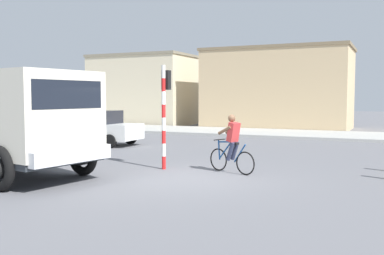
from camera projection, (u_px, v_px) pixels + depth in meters
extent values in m
plane|color=slate|center=(192.00, 178.00, 12.16)|extent=(120.00, 120.00, 0.00)
cube|color=#ADADA8|center=(297.00, 134.00, 25.30)|extent=(80.00, 5.00, 0.16)
cube|color=silver|center=(7.00, 112.00, 12.24)|extent=(5.55, 3.34, 2.20)
cube|color=#2D3338|center=(8.00, 154.00, 12.33)|extent=(5.44, 3.27, 0.16)
cube|color=silver|center=(73.00, 155.00, 10.79)|extent=(0.64, 2.38, 0.36)
cube|color=black|center=(67.00, 94.00, 10.77)|extent=(0.48, 2.11, 0.70)
torus|color=black|center=(83.00, 156.00, 12.48)|extent=(1.12, 0.42, 1.10)
cylinder|color=black|center=(83.00, 156.00, 12.48)|extent=(0.54, 0.38, 0.50)
torus|color=black|center=(15.00, 149.00, 14.29)|extent=(1.12, 0.42, 1.10)
cylinder|color=black|center=(15.00, 149.00, 14.29)|extent=(0.54, 0.38, 0.50)
torus|color=black|center=(218.00, 159.00, 13.30)|extent=(0.65, 0.29, 0.68)
torus|color=black|center=(245.00, 163.00, 12.54)|extent=(0.65, 0.29, 0.68)
cylinder|color=#1E4C8C|center=(227.00, 142.00, 13.01)|extent=(0.57, 0.27, 0.09)
cylinder|color=#1E4C8C|center=(226.00, 150.00, 13.07)|extent=(0.49, 0.23, 0.57)
cylinder|color=#1E4C8C|center=(240.00, 153.00, 12.67)|extent=(0.42, 0.21, 0.57)
cylinder|color=#1E4C8C|center=(219.00, 150.00, 13.26)|extent=(0.10, 0.08, 0.59)
cylinder|color=black|center=(220.00, 140.00, 13.22)|extent=(0.22, 0.47, 0.03)
cube|color=black|center=(235.00, 143.00, 12.79)|extent=(0.27, 0.20, 0.06)
cube|color=#D13838|center=(233.00, 132.00, 12.81)|extent=(0.39, 0.41, 0.59)
sphere|color=brown|center=(232.00, 118.00, 12.83)|extent=(0.22, 0.22, 0.22)
cylinder|color=#2D334C|center=(230.00, 151.00, 12.80)|extent=(0.33, 0.23, 0.57)
cylinder|color=brown|center=(225.00, 130.00, 12.84)|extent=(0.49, 0.27, 0.29)
cylinder|color=#2D334C|center=(235.00, 151.00, 12.94)|extent=(0.33, 0.23, 0.57)
cylinder|color=brown|center=(232.00, 130.00, 13.06)|extent=(0.49, 0.27, 0.29)
cylinder|color=red|center=(164.00, 163.00, 13.57)|extent=(0.12, 0.12, 0.40)
cylinder|color=white|center=(164.00, 150.00, 13.54)|extent=(0.12, 0.12, 0.40)
cylinder|color=red|center=(164.00, 137.00, 13.52)|extent=(0.12, 0.12, 0.40)
cylinder|color=white|center=(164.00, 124.00, 13.49)|extent=(0.12, 0.12, 0.40)
cylinder|color=red|center=(164.00, 111.00, 13.46)|extent=(0.12, 0.12, 0.40)
cylinder|color=white|center=(164.00, 98.00, 13.43)|extent=(0.12, 0.12, 0.40)
cylinder|color=red|center=(163.00, 85.00, 13.40)|extent=(0.12, 0.12, 0.40)
cylinder|color=white|center=(163.00, 72.00, 13.37)|extent=(0.12, 0.12, 0.40)
cube|color=black|center=(166.00, 80.00, 13.56)|extent=(0.24, 0.20, 0.60)
sphere|color=green|center=(168.00, 80.00, 13.66)|extent=(0.14, 0.14, 0.14)
cube|color=white|center=(98.00, 131.00, 20.37)|extent=(4.04, 1.79, 0.70)
cube|color=black|center=(95.00, 117.00, 20.39)|extent=(2.23, 1.49, 0.60)
cylinder|color=black|center=(130.00, 138.00, 20.69)|extent=(0.60, 0.19, 0.60)
cylinder|color=black|center=(110.00, 141.00, 19.13)|extent=(0.60, 0.19, 0.60)
cylinder|color=black|center=(87.00, 136.00, 21.67)|extent=(0.60, 0.19, 0.60)
cylinder|color=black|center=(64.00, 139.00, 20.11)|extent=(0.60, 0.19, 0.60)
cube|color=beige|center=(150.00, 91.00, 36.36)|extent=(7.81, 6.87, 5.33)
cube|color=gray|center=(150.00, 58.00, 36.17)|extent=(7.97, 7.01, 0.20)
cube|color=#D1B284|center=(278.00, 90.00, 30.93)|extent=(9.77, 5.55, 5.38)
cube|color=#7D6B4F|center=(278.00, 50.00, 30.74)|extent=(9.97, 5.66, 0.20)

